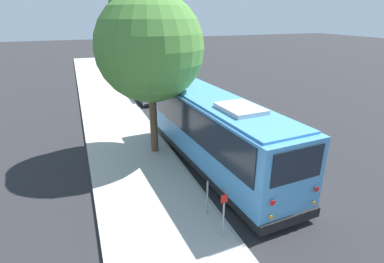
{
  "coord_description": "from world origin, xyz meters",
  "views": [
    {
      "loc": [
        -11.27,
        5.89,
        6.76
      ],
      "look_at": [
        1.59,
        0.88,
        1.3
      ],
      "focal_mm": 28.0,
      "sensor_mm": 36.0,
      "label": 1
    }
  ],
  "objects_px": {
    "parked_sedan_white": "(147,93)",
    "parked_sedan_black": "(118,67)",
    "sign_post_near": "(224,215)",
    "parked_sedan_blue": "(129,77)",
    "parked_sedan_gray": "(112,59)",
    "street_tree": "(149,40)",
    "shuttle_bus": "(217,130)",
    "sign_post_far": "(207,198)"
  },
  "relations": [
    {
      "from": "parked_sedan_white",
      "to": "parked_sedan_black",
      "type": "distance_m",
      "value": 13.88
    },
    {
      "from": "sign_post_near",
      "to": "parked_sedan_white",
      "type": "bearing_deg",
      "value": -5.43
    },
    {
      "from": "parked_sedan_white",
      "to": "parked_sedan_blue",
      "type": "relative_size",
      "value": 1.09
    },
    {
      "from": "parked_sedan_gray",
      "to": "street_tree",
      "type": "distance_m",
      "value": 31.57
    },
    {
      "from": "parked_sedan_blue",
      "to": "street_tree",
      "type": "relative_size",
      "value": 0.49
    },
    {
      "from": "parked_sedan_black",
      "to": "parked_sedan_gray",
      "type": "relative_size",
      "value": 0.99
    },
    {
      "from": "shuttle_bus",
      "to": "parked_sedan_blue",
      "type": "bearing_deg",
      "value": -2.11
    },
    {
      "from": "parked_sedan_black",
      "to": "sign_post_far",
      "type": "relative_size",
      "value": 3.31
    },
    {
      "from": "parked_sedan_white",
      "to": "parked_sedan_blue",
      "type": "height_order",
      "value": "parked_sedan_white"
    },
    {
      "from": "parked_sedan_blue",
      "to": "parked_sedan_gray",
      "type": "xyz_separation_m",
      "value": [
        13.83,
        0.06,
        0.01
      ]
    },
    {
      "from": "shuttle_bus",
      "to": "parked_sedan_black",
      "type": "height_order",
      "value": "shuttle_bus"
    },
    {
      "from": "street_tree",
      "to": "sign_post_far",
      "type": "relative_size",
      "value": 6.38
    },
    {
      "from": "shuttle_bus",
      "to": "parked_sedan_white",
      "type": "height_order",
      "value": "shuttle_bus"
    },
    {
      "from": "parked_sedan_blue",
      "to": "street_tree",
      "type": "height_order",
      "value": "street_tree"
    },
    {
      "from": "shuttle_bus",
      "to": "parked_sedan_white",
      "type": "distance_m",
      "value": 12.61
    },
    {
      "from": "parked_sedan_blue",
      "to": "parked_sedan_black",
      "type": "bearing_deg",
      "value": 0.92
    },
    {
      "from": "parked_sedan_blue",
      "to": "street_tree",
      "type": "distance_m",
      "value": 18.1
    },
    {
      "from": "parked_sedan_blue",
      "to": "parked_sedan_white",
      "type": "bearing_deg",
      "value": -179.32
    },
    {
      "from": "shuttle_bus",
      "to": "street_tree",
      "type": "distance_m",
      "value": 5.15
    },
    {
      "from": "shuttle_bus",
      "to": "parked_sedan_black",
      "type": "xyz_separation_m",
      "value": [
        26.43,
        0.61,
        -1.24
      ]
    },
    {
      "from": "parked_sedan_white",
      "to": "shuttle_bus",
      "type": "bearing_deg",
      "value": -179.32
    },
    {
      "from": "parked_sedan_gray",
      "to": "shuttle_bus",
      "type": "bearing_deg",
      "value": 179.92
    },
    {
      "from": "parked_sedan_gray",
      "to": "sign_post_far",
      "type": "bearing_deg",
      "value": 176.88
    },
    {
      "from": "street_tree",
      "to": "parked_sedan_gray",
      "type": "bearing_deg",
      "value": -3.29
    },
    {
      "from": "parked_sedan_white",
      "to": "parked_sedan_black",
      "type": "xyz_separation_m",
      "value": [
        13.88,
        0.31,
        0.03
      ]
    },
    {
      "from": "parked_sedan_blue",
      "to": "sign_post_far",
      "type": "height_order",
      "value": "sign_post_far"
    },
    {
      "from": "parked_sedan_white",
      "to": "sign_post_near",
      "type": "xyz_separation_m",
      "value": [
        -17.1,
        1.63,
        0.36
      ]
    },
    {
      "from": "street_tree",
      "to": "sign_post_near",
      "type": "distance_m",
      "value": 8.58
    },
    {
      "from": "parked_sedan_black",
      "to": "sign_post_far",
      "type": "distance_m",
      "value": 29.78
    },
    {
      "from": "parked_sedan_black",
      "to": "parked_sedan_gray",
      "type": "height_order",
      "value": "parked_sedan_black"
    },
    {
      "from": "parked_sedan_blue",
      "to": "parked_sedan_gray",
      "type": "height_order",
      "value": "parked_sedan_gray"
    },
    {
      "from": "parked_sedan_white",
      "to": "parked_sedan_black",
      "type": "relative_size",
      "value": 1.04
    },
    {
      "from": "parked_sedan_gray",
      "to": "sign_post_near",
      "type": "xyz_separation_m",
      "value": [
        -38.28,
        1.41,
        0.36
      ]
    },
    {
      "from": "street_tree",
      "to": "sign_post_far",
      "type": "height_order",
      "value": "street_tree"
    },
    {
      "from": "shuttle_bus",
      "to": "parked_sedan_white",
      "type": "relative_size",
      "value": 2.29
    },
    {
      "from": "parked_sedan_black",
      "to": "sign_post_far",
      "type": "height_order",
      "value": "sign_post_far"
    },
    {
      "from": "parked_sedan_blue",
      "to": "street_tree",
      "type": "xyz_separation_m",
      "value": [
        -17.28,
        1.85,
        5.07
      ]
    },
    {
      "from": "shuttle_bus",
      "to": "parked_sedan_black",
      "type": "distance_m",
      "value": 26.46
    },
    {
      "from": "parked_sedan_black",
      "to": "sign_post_near",
      "type": "relative_size",
      "value": 2.83
    },
    {
      "from": "parked_sedan_gray",
      "to": "sign_post_far",
      "type": "relative_size",
      "value": 3.35
    },
    {
      "from": "shuttle_bus",
      "to": "parked_sedan_blue",
      "type": "height_order",
      "value": "shuttle_bus"
    },
    {
      "from": "parked_sedan_white",
      "to": "parked_sedan_gray",
      "type": "relative_size",
      "value": 1.02
    }
  ]
}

